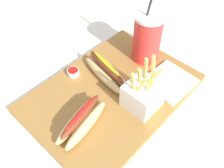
# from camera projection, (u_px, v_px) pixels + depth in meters

# --- Properties ---
(ground_plane) EXTENTS (2.40, 2.40, 0.02)m
(ground_plane) POSITION_uv_depth(u_px,v_px,m) (112.00, 97.00, 0.74)
(ground_plane) COLOR silver
(food_tray) EXTENTS (0.49, 0.35, 0.02)m
(food_tray) POSITION_uv_depth(u_px,v_px,m) (112.00, 93.00, 0.73)
(food_tray) COLOR olive
(food_tray) RESTS_ON ground_plane
(soda_cup) EXTENTS (0.09, 0.09, 0.25)m
(soda_cup) POSITION_uv_depth(u_px,v_px,m) (147.00, 37.00, 0.75)
(soda_cup) COLOR red
(soda_cup) RESTS_ON food_tray
(fries_basket) EXTENTS (0.09, 0.09, 0.16)m
(fries_basket) POSITION_uv_depth(u_px,v_px,m) (143.00, 95.00, 0.66)
(fries_basket) COLOR white
(fries_basket) RESTS_ON food_tray
(hot_dog_1) EXTENTS (0.09, 0.19, 0.06)m
(hot_dog_1) POSITION_uv_depth(u_px,v_px,m) (106.00, 71.00, 0.74)
(hot_dog_1) COLOR #DBB775
(hot_dog_1) RESTS_ON food_tray
(hot_dog_2) EXTENTS (0.18, 0.09, 0.06)m
(hot_dog_2) POSITION_uv_depth(u_px,v_px,m) (81.00, 121.00, 0.62)
(hot_dog_2) COLOR #DBB775
(hot_dog_2) RESTS_ON food_tray
(ketchup_cup_1) EXTENTS (0.04, 0.04, 0.02)m
(ketchup_cup_1) POSITION_uv_depth(u_px,v_px,m) (73.00, 72.00, 0.76)
(ketchup_cup_1) COLOR white
(ketchup_cup_1) RESTS_ON food_tray
(napkin_stack) EXTENTS (0.14, 0.13, 0.01)m
(napkin_stack) POSITION_uv_depth(u_px,v_px,m) (170.00, 81.00, 0.74)
(napkin_stack) COLOR white
(napkin_stack) RESTS_ON food_tray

